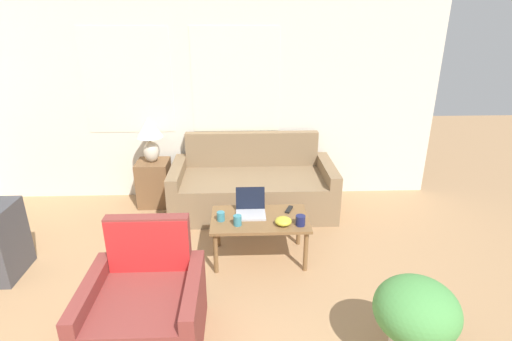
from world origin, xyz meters
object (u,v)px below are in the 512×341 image
Objects in this scene: coffee_table at (260,223)px; snack_bowl at (283,221)px; laptop at (251,208)px; tv_remote at (289,209)px; cup_yellow at (221,216)px; table_lamp at (149,134)px; cup_white at (237,220)px; couch at (253,188)px; potted_plant at (415,315)px; armchair at (146,310)px; cup_navy at (300,220)px.

coffee_table is 0.28m from snack_bowl.
laptop is 1.89× the size of tv_remote.
cup_yellow is at bearing -154.83° from laptop.
cup_white is (1.08, -1.44, -0.45)m from table_lamp.
couch is at bearing 91.62° from coffee_table.
couch is 1.45m from table_lamp.
table_lamp reaches higher than potted_plant.
cup_yellow is at bearing -106.67° from couch.
armchair is 1.18m from cup_white.
laptop is at bearing 131.31° from coffee_table.
cup_white is (-0.19, -1.26, 0.23)m from couch.
potted_plant is at bearing -57.08° from snack_bowl.
cup_white is 0.15× the size of potted_plant.
laptop reaches higher than tv_remote.
table_lamp is 1.77m from laptop.
coffee_table is 0.39m from cup_yellow.
table_lamp is at bearing 144.35° from tv_remote.
cup_navy is 0.60m from cup_white.
potted_plant reaches higher than tv_remote.
cup_yellow is at bearing 170.86° from cup_navy.
tv_remote is at bearing 28.47° from cup_white.
couch reaches higher than cup_navy.
couch is 3.48× the size of table_lamp.
coffee_table is 1.44× the size of potted_plant.
coffee_table is at bearing 31.85° from cup_white.
cup_yellow is 0.14× the size of potted_plant.
cup_yellow is at bearing 169.82° from snack_bowl.
cup_white is at bearing -98.41° from couch.
cup_navy is at bearing -29.13° from laptop.
cup_navy is at bearing -77.03° from tv_remote.
potted_plant is (1.90, -0.29, 0.14)m from armchair.
cup_navy is at bearing -41.06° from table_lamp.
couch is at bearing 68.42° from armchair.
cup_white is at bearing -151.53° from tv_remote.
cup_white is (-0.22, -0.14, 0.10)m from coffee_table.
couch is at bearing 86.88° from laptop.
couch reaches higher than tv_remote.
tv_remote is (1.21, 1.22, 0.19)m from armchair.
cup_white is at bearing 178.73° from snack_bowl.
coffee_table is at bearing 5.69° from cup_yellow.
couch is 2.08× the size of coffee_table.
tv_remote is (0.69, 0.19, -0.04)m from cup_yellow.
table_lamp is at bearing 126.97° from cup_white.
armchair is at bearing 171.46° from potted_plant.
snack_bowl is at bearing 174.75° from cup_navy.
cup_yellow is at bearing 63.26° from armchair.
tv_remote is at bearing 7.18° from laptop.
laptop is 0.53m from cup_navy.
couch is at bearing 73.33° from cup_yellow.
cup_navy is 0.32m from tv_remote.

